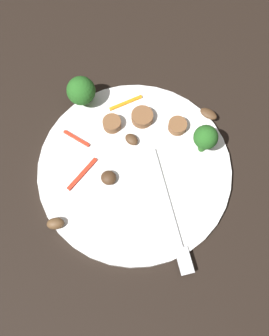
{
  "coord_description": "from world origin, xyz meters",
  "views": [
    {
      "loc": [
        0.2,
        0.01,
        0.53
      ],
      "look_at": [
        0.0,
        0.0,
        0.01
      ],
      "focal_mm": 41.8,
      "sensor_mm": 36.0,
      "label": 1
    }
  ],
  "objects_px": {
    "broccoli_floret_1": "(206,138)",
    "sausage_slice_1": "(142,117)",
    "fork": "(172,218)",
    "broccoli_floret_0": "(81,91)",
    "sausage_slice_2": "(112,124)",
    "pepper_strip_2": "(82,174)",
    "plate": "(134,169)",
    "sausage_slice_0": "(177,126)",
    "mushroom_2": "(209,114)",
    "mushroom_3": "(56,224)",
    "mushroom_1": "(132,139)",
    "pepper_strip_0": "(126,103)",
    "mushroom_0": "(109,178)",
    "pepper_strip_1": "(76,138)"
  },
  "relations": [
    {
      "from": "sausage_slice_0",
      "to": "mushroom_1",
      "type": "xyz_separation_m",
      "value": [
        0.02,
        -0.07,
        -0.0
      ]
    },
    {
      "from": "plate",
      "to": "mushroom_3",
      "type": "distance_m",
      "value": 0.13
    },
    {
      "from": "sausage_slice_0",
      "to": "sausage_slice_1",
      "type": "xyz_separation_m",
      "value": [
        -0.01,
        -0.05,
        0.0
      ]
    },
    {
      "from": "sausage_slice_2",
      "to": "mushroom_0",
      "type": "distance_m",
      "value": 0.08
    },
    {
      "from": "fork",
      "to": "mushroom_1",
      "type": "bearing_deg",
      "value": -168.06
    },
    {
      "from": "broccoli_floret_1",
      "to": "mushroom_1",
      "type": "distance_m",
      "value": 0.11
    },
    {
      "from": "mushroom_1",
      "to": "fork",
      "type": "bearing_deg",
      "value": 28.05
    },
    {
      "from": "broccoli_floret_1",
      "to": "mushroom_2",
      "type": "height_order",
      "value": "broccoli_floret_1"
    },
    {
      "from": "mushroom_1",
      "to": "mushroom_2",
      "type": "distance_m",
      "value": 0.12
    },
    {
      "from": "pepper_strip_1",
      "to": "sausage_slice_0",
      "type": "bearing_deg",
      "value": 99.62
    },
    {
      "from": "sausage_slice_0",
      "to": "sausage_slice_2",
      "type": "relative_size",
      "value": 1.02
    },
    {
      "from": "pepper_strip_0",
      "to": "sausage_slice_0",
      "type": "bearing_deg",
      "value": 64.16
    },
    {
      "from": "sausage_slice_0",
      "to": "mushroom_3",
      "type": "distance_m",
      "value": 0.22
    },
    {
      "from": "fork",
      "to": "broccoli_floret_1",
      "type": "bearing_deg",
      "value": 142.54
    },
    {
      "from": "mushroom_0",
      "to": "pepper_strip_1",
      "type": "relative_size",
      "value": 0.5
    },
    {
      "from": "sausage_slice_0",
      "to": "mushroom_3",
      "type": "relative_size",
      "value": 1.17
    },
    {
      "from": "sausage_slice_2",
      "to": "mushroom_3",
      "type": "distance_m",
      "value": 0.17
    },
    {
      "from": "broccoli_floret_1",
      "to": "sausage_slice_1",
      "type": "distance_m",
      "value": 0.1
    },
    {
      "from": "broccoli_floret_0",
      "to": "pepper_strip_2",
      "type": "height_order",
      "value": "broccoli_floret_0"
    },
    {
      "from": "plate",
      "to": "pepper_strip_1",
      "type": "bearing_deg",
      "value": -115.66
    },
    {
      "from": "mushroom_2",
      "to": "pepper_strip_2",
      "type": "relative_size",
      "value": 0.46
    },
    {
      "from": "broccoli_floret_0",
      "to": "mushroom_0",
      "type": "relative_size",
      "value": 2.39
    },
    {
      "from": "broccoli_floret_0",
      "to": "sausage_slice_0",
      "type": "height_order",
      "value": "broccoli_floret_0"
    },
    {
      "from": "mushroom_2",
      "to": "pepper_strip_0",
      "type": "xyz_separation_m",
      "value": [
        -0.01,
        -0.12,
        -0.0
      ]
    },
    {
      "from": "mushroom_2",
      "to": "pepper_strip_2",
      "type": "distance_m",
      "value": 0.21
    },
    {
      "from": "mushroom_0",
      "to": "mushroom_2",
      "type": "xyz_separation_m",
      "value": [
        -0.11,
        0.14,
        -0.0
      ]
    },
    {
      "from": "mushroom_1",
      "to": "pepper_strip_2",
      "type": "xyz_separation_m",
      "value": [
        0.06,
        -0.07,
        -0.0
      ]
    },
    {
      "from": "plate",
      "to": "sausage_slice_0",
      "type": "height_order",
      "value": "sausage_slice_0"
    },
    {
      "from": "fork",
      "to": "pepper_strip_0",
      "type": "distance_m",
      "value": 0.19
    },
    {
      "from": "broccoli_floret_0",
      "to": "sausage_slice_2",
      "type": "bearing_deg",
      "value": 49.78
    },
    {
      "from": "broccoli_floret_1",
      "to": "sausage_slice_1",
      "type": "relative_size",
      "value": 1.71
    },
    {
      "from": "plate",
      "to": "mushroom_3",
      "type": "height_order",
      "value": "mushroom_3"
    },
    {
      "from": "plate",
      "to": "pepper_strip_0",
      "type": "xyz_separation_m",
      "value": [
        -0.1,
        -0.02,
        0.01
      ]
    },
    {
      "from": "sausage_slice_1",
      "to": "mushroom_1",
      "type": "height_order",
      "value": "sausage_slice_1"
    },
    {
      "from": "plate",
      "to": "pepper_strip_2",
      "type": "height_order",
      "value": "pepper_strip_2"
    },
    {
      "from": "sausage_slice_0",
      "to": "pepper_strip_2",
      "type": "xyz_separation_m",
      "value": [
        0.08,
        -0.13,
        -0.0
      ]
    },
    {
      "from": "mushroom_3",
      "to": "sausage_slice_1",
      "type": "bearing_deg",
      "value": 146.39
    },
    {
      "from": "pepper_strip_2",
      "to": "sausage_slice_0",
      "type": "bearing_deg",
      "value": 120.81
    },
    {
      "from": "mushroom_0",
      "to": "pepper_strip_1",
      "type": "height_order",
      "value": "mushroom_0"
    },
    {
      "from": "mushroom_2",
      "to": "mushroom_3",
      "type": "bearing_deg",
      "value": -49.75
    },
    {
      "from": "plate",
      "to": "mushroom_3",
      "type": "bearing_deg",
      "value": -49.63
    },
    {
      "from": "mushroom_1",
      "to": "sausage_slice_0",
      "type": "bearing_deg",
      "value": 110.11
    },
    {
      "from": "broccoli_floret_1",
      "to": "sausage_slice_0",
      "type": "xyz_separation_m",
      "value": [
        -0.03,
        -0.04,
        -0.03
      ]
    },
    {
      "from": "mushroom_0",
      "to": "pepper_strip_2",
      "type": "relative_size",
      "value": 0.37
    },
    {
      "from": "plate",
      "to": "sausage_slice_1",
      "type": "height_order",
      "value": "sausage_slice_1"
    },
    {
      "from": "fork",
      "to": "sausage_slice_2",
      "type": "distance_m",
      "value": 0.16
    },
    {
      "from": "mushroom_0",
      "to": "broccoli_floret_1",
      "type": "bearing_deg",
      "value": 111.99
    },
    {
      "from": "plate",
      "to": "mushroom_2",
      "type": "height_order",
      "value": "mushroom_2"
    },
    {
      "from": "mushroom_2",
      "to": "sausage_slice_2",
      "type": "bearing_deg",
      "value": -80.27
    },
    {
      "from": "sausage_slice_1",
      "to": "sausage_slice_2",
      "type": "xyz_separation_m",
      "value": [
        0.01,
        -0.04,
        0.0
      ]
    }
  ]
}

